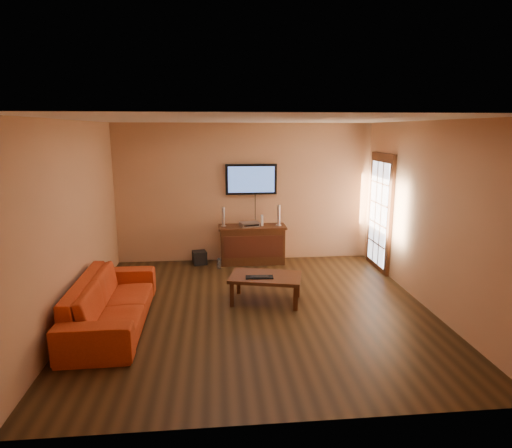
{
  "coord_description": "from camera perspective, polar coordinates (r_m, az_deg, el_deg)",
  "views": [
    {
      "loc": [
        -0.57,
        -5.81,
        2.57
      ],
      "look_at": [
        0.06,
        0.8,
        1.1
      ],
      "focal_mm": 30.0,
      "sensor_mm": 36.0,
      "label": 1
    }
  ],
  "objects": [
    {
      "name": "av_receiver",
      "position": [
        8.26,
        -0.88,
        -0.02
      ],
      "size": [
        0.4,
        0.33,
        0.08
      ],
      "primitive_type": "cube",
      "rotation": [
        0.0,
        0.0,
        0.26
      ],
      "color": "silver",
      "rests_on": "media_console"
    },
    {
      "name": "ground_plane",
      "position": [
        6.38,
        0.11,
        -11.27
      ],
      "size": [
        5.0,
        5.0,
        0.0
      ],
      "primitive_type": "plane",
      "color": "black",
      "rests_on": "ground"
    },
    {
      "name": "subwoofer",
      "position": [
        8.44,
        -7.53,
        -4.45
      ],
      "size": [
        0.3,
        0.3,
        0.26
      ],
      "primitive_type": "cube",
      "rotation": [
        0.0,
        0.0,
        0.22
      ],
      "color": "black",
      "rests_on": "ground"
    },
    {
      "name": "media_console",
      "position": [
        8.38,
        -0.5,
        -2.71
      ],
      "size": [
        1.31,
        0.5,
        0.74
      ],
      "color": "#3C1C0D",
      "rests_on": "ground"
    },
    {
      "name": "coffee_table",
      "position": [
        6.51,
        1.28,
        -7.34
      ],
      "size": [
        1.18,
        0.87,
        0.42
      ],
      "color": "#3C1C0D",
      "rests_on": "ground"
    },
    {
      "name": "bottle",
      "position": [
        8.13,
        -4.99,
        -5.27
      ],
      "size": [
        0.07,
        0.07,
        0.21
      ],
      "color": "white",
      "rests_on": "ground"
    },
    {
      "name": "television",
      "position": [
        8.35,
        -0.65,
        5.98
      ],
      "size": [
        1.0,
        0.08,
        0.59
      ],
      "color": "black",
      "rests_on": "ground"
    },
    {
      "name": "keyboard",
      "position": [
        6.4,
        0.46,
        -7.09
      ],
      "size": [
        0.42,
        0.18,
        0.02
      ],
      "color": "black",
      "rests_on": "coffee_table"
    },
    {
      "name": "speaker_right",
      "position": [
        8.3,
        3.05,
        1.06
      ],
      "size": [
        0.11,
        0.11,
        0.41
      ],
      "color": "silver",
      "rests_on": "media_console"
    },
    {
      "name": "french_door",
      "position": [
        8.24,
        16.18,
        1.35
      ],
      "size": [
        0.07,
        1.02,
        2.22
      ],
      "color": "#3C1C0D",
      "rests_on": "ground"
    },
    {
      "name": "speaker_left",
      "position": [
        8.26,
        -4.38,
        0.87
      ],
      "size": [
        0.1,
        0.1,
        0.37
      ],
      "color": "silver",
      "rests_on": "media_console"
    },
    {
      "name": "game_console",
      "position": [
        8.32,
        0.81,
        0.49
      ],
      "size": [
        0.04,
        0.15,
        0.2
      ],
      "primitive_type": "cube",
      "rotation": [
        0.0,
        0.0,
        -0.03
      ],
      "color": "white",
      "rests_on": "media_console"
    },
    {
      "name": "sofa",
      "position": [
        6.06,
        -18.72,
        -8.81
      ],
      "size": [
        0.68,
        2.25,
        0.87
      ],
      "primitive_type": "imported",
      "rotation": [
        0.0,
        0.0,
        1.58
      ],
      "color": "#B33613",
      "rests_on": "ground"
    },
    {
      "name": "room_walls",
      "position": [
        6.52,
        -0.41,
        4.7
      ],
      "size": [
        5.0,
        5.0,
        5.0
      ],
      "color": "tan",
      "rests_on": "ground"
    }
  ]
}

